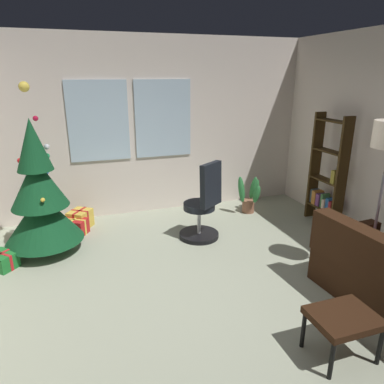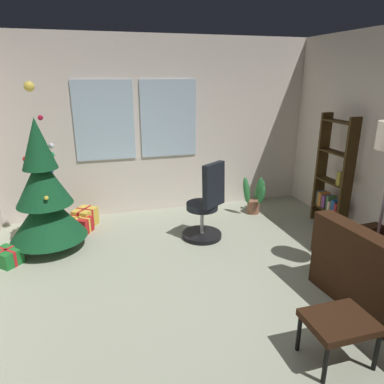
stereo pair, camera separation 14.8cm
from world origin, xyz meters
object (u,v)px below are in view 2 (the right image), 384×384
gift_box_red (79,225)px  bookshelf (333,180)px  gift_box_green (7,257)px  holiday_tree (45,197)px  office_chair (206,210)px  footstool (339,324)px  potted_plant (255,197)px  gift_box_gold (85,217)px

gift_box_red → bookshelf: size_ratio=0.25×
gift_box_green → bookshelf: (4.50, -0.08, 0.62)m
holiday_tree → gift_box_green: size_ratio=5.33×
office_chair → footstool: bearing=-82.8°
office_chair → potted_plant: (1.09, 0.68, -0.15)m
footstool → holiday_tree: 3.63m
gift_box_green → bookshelf: size_ratio=0.24×
bookshelf → holiday_tree: bearing=174.7°
holiday_tree → potted_plant: size_ratio=3.30×
holiday_tree → bookshelf: bearing=-5.3°
footstool → gift_box_green: (-2.86, 2.42, -0.25)m
holiday_tree → gift_box_gold: bearing=54.6°
bookshelf → potted_plant: size_ratio=2.59×
footstool → gift_box_green: 3.75m
gift_box_red → gift_box_green: gift_box_red is taller
holiday_tree → footstool: bearing=-48.8°
holiday_tree → gift_box_red: bearing=50.4°
gift_box_red → holiday_tree: bearing=-129.6°
gift_box_red → potted_plant: bearing=-0.9°
gift_box_red → gift_box_green: size_ratio=1.05×
footstool → bookshelf: (1.64, 2.34, 0.38)m
holiday_tree → potted_plant: bearing=7.1°
footstool → gift_box_gold: footstool is taller
holiday_tree → gift_box_green: 0.85m
gift_box_green → gift_box_red: bearing=41.0°
gift_box_red → potted_plant: potted_plant is taller
footstool → potted_plant: potted_plant is taller
gift_box_gold → bookshelf: size_ratio=0.25×
footstool → gift_box_gold: size_ratio=1.23×
gift_box_green → gift_box_gold: (0.93, 0.92, 0.04)m
office_chair → bookshelf: (1.95, -0.08, 0.29)m
gift_box_green → gift_box_gold: gift_box_gold is taller
footstool → gift_box_red: 3.75m
holiday_tree → gift_box_gold: size_ratio=5.05×
gift_box_green → potted_plant: potted_plant is taller
potted_plant → gift_box_gold: bearing=175.0°
office_chair → gift_box_gold: bearing=150.4°
gift_box_gold → potted_plant: 2.72m
office_chair → bookshelf: bookshelf is taller
gift_box_gold → holiday_tree: bearing=-125.4°
holiday_tree → gift_box_red: holiday_tree is taller
footstool → office_chair: office_chair is taller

